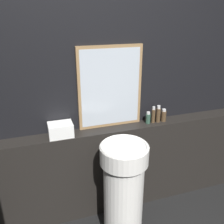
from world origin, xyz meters
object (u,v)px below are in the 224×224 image
pedestal_sink (123,191)px  conditioner_bottle (153,115)px  towel_stack (61,130)px  mirror (110,88)px  shampoo_bottle (148,118)px  body_wash_bottle (164,115)px  lotion_bottle (158,114)px

pedestal_sink → conditioner_bottle: size_ratio=5.69×
towel_stack → conditioner_bottle: bearing=0.0°
mirror → towel_stack: size_ratio=3.59×
shampoo_bottle → pedestal_sink: bearing=-134.9°
shampoo_bottle → conditioner_bottle: (0.05, 0.00, 0.02)m
conditioner_bottle → body_wash_bottle: bearing=0.0°
towel_stack → shampoo_bottle: size_ratio=1.77×
mirror → towel_stack: mirror is taller
pedestal_sink → mirror: mirror is taller
mirror → shampoo_bottle: mirror is taller
body_wash_bottle → pedestal_sink: bearing=-144.9°
lotion_bottle → towel_stack: bearing=180.0°
towel_stack → body_wash_bottle: (0.99, 0.00, -0.00)m
pedestal_sink → body_wash_bottle: body_wash_bottle is taller
conditioner_bottle → lotion_bottle: bearing=-0.0°
pedestal_sink → mirror: 0.89m
mirror → conditioner_bottle: 0.51m
pedestal_sink → towel_stack: bearing=137.9°
towel_stack → conditioner_bottle: (0.87, 0.00, 0.02)m
lotion_bottle → body_wash_bottle: bearing=0.0°
mirror → lotion_bottle: (0.46, -0.07, -0.29)m
conditioner_bottle → towel_stack: bearing=-180.0°
mirror → shampoo_bottle: bearing=-10.9°
shampoo_bottle → conditioner_bottle: 0.06m
lotion_bottle → mirror: bearing=171.6°
mirror → body_wash_bottle: (0.52, -0.07, -0.31)m
conditioner_bottle → body_wash_bottle: 0.11m
conditioner_bottle → lotion_bottle: size_ratio=0.98×
mirror → body_wash_bottle: size_ratio=5.91×
pedestal_sink → mirror: size_ratio=1.26×
towel_stack → shampoo_bottle: bearing=-0.0°
body_wash_bottle → towel_stack: bearing=-180.0°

